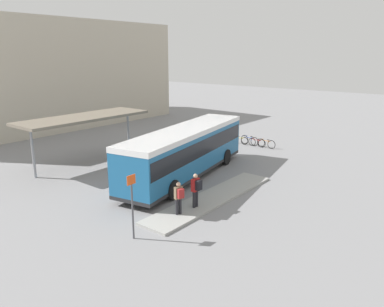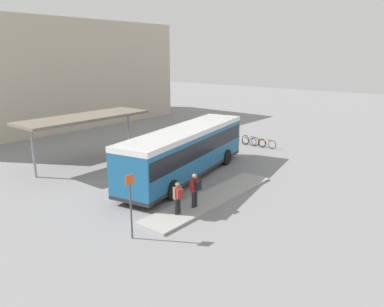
# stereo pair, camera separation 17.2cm
# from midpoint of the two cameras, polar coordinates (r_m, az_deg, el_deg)

# --- Properties ---
(ground_plane) EXTENTS (120.00, 120.00, 0.00)m
(ground_plane) POSITION_cam_midpoint_polar(r_m,az_deg,el_deg) (23.57, -1.10, -3.55)
(ground_plane) COLOR gray
(curb_island) EXTENTS (9.41, 1.80, 0.12)m
(curb_island) POSITION_cam_midpoint_polar(r_m,az_deg,el_deg) (20.08, 2.91, -6.78)
(curb_island) COLOR #9E9E99
(curb_island) RESTS_ON ground_plane
(city_bus) EXTENTS (12.03, 4.68, 3.09)m
(city_bus) POSITION_cam_midpoint_polar(r_m,az_deg,el_deg) (23.07, -1.12, 0.71)
(city_bus) COLOR #1E6093
(city_bus) RESTS_ON ground_plane
(pedestrian_waiting) EXTENTS (0.43, 0.45, 1.73)m
(pedestrian_waiting) POSITION_cam_midpoint_polar(r_m,az_deg,el_deg) (18.41, 0.36, -5.33)
(pedestrian_waiting) COLOR #232328
(pedestrian_waiting) RESTS_ON curb_island
(pedestrian_companion) EXTENTS (0.45, 0.49, 1.61)m
(pedestrian_companion) POSITION_cam_midpoint_polar(r_m,az_deg,el_deg) (17.64, -2.28, -6.52)
(pedestrian_companion) COLOR #232328
(pedestrian_companion) RESTS_ON curb_island
(bicycle_orange) EXTENTS (0.48, 1.68, 0.72)m
(bicycle_orange) POSITION_cam_midpoint_polar(r_m,az_deg,el_deg) (31.19, 11.08, 1.51)
(bicycle_orange) COLOR black
(bicycle_orange) RESTS_ON ground_plane
(bicycle_red) EXTENTS (0.48, 1.60, 0.69)m
(bicycle_red) POSITION_cam_midpoint_polar(r_m,az_deg,el_deg) (31.47, 9.71, 1.66)
(bicycle_red) COLOR black
(bicycle_red) RESTS_ON ground_plane
(bicycle_blue) EXTENTS (0.48, 1.80, 0.78)m
(bicycle_blue) POSITION_cam_midpoint_polar(r_m,az_deg,el_deg) (31.97, 8.59, 2.00)
(bicycle_blue) COLOR black
(bicycle_blue) RESTS_ON ground_plane
(bicycle_yellow) EXTENTS (0.48, 1.56, 0.67)m
(bicycle_yellow) POSITION_cam_midpoint_polar(r_m,az_deg,el_deg) (32.18, 7.15, 2.04)
(bicycle_yellow) COLOR black
(bicycle_yellow) RESTS_ON ground_plane
(station_shelter) EXTENTS (9.15, 3.03, 3.37)m
(station_shelter) POSITION_cam_midpoint_polar(r_m,az_deg,el_deg) (26.63, -16.28, 5.18)
(station_shelter) COLOR #706656
(station_shelter) RESTS_ON ground_plane
(platform_sign) EXTENTS (0.44, 0.08, 2.80)m
(platform_sign) POSITION_cam_midpoint_polar(r_m,az_deg,el_deg) (15.63, -9.41, -7.59)
(platform_sign) COLOR #4C4C51
(platform_sign) RESTS_ON ground_plane
(station_building) EXTENTS (26.95, 13.18, 10.79)m
(station_building) POSITION_cam_midpoint_polar(r_m,az_deg,el_deg) (44.34, -22.40, 11.21)
(station_building) COLOR #BCB29E
(station_building) RESTS_ON ground_plane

